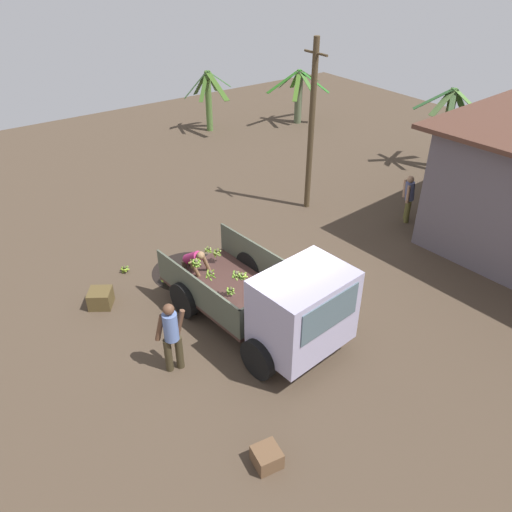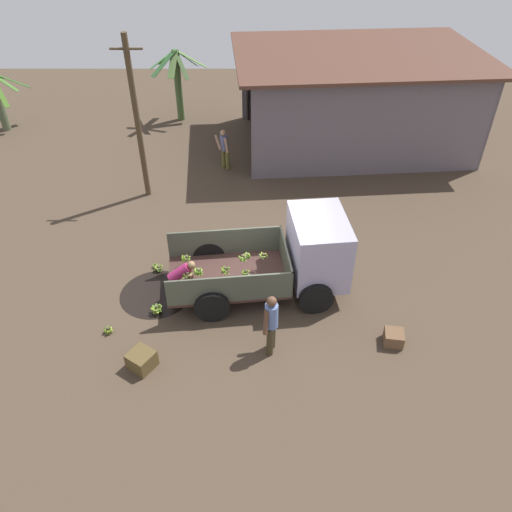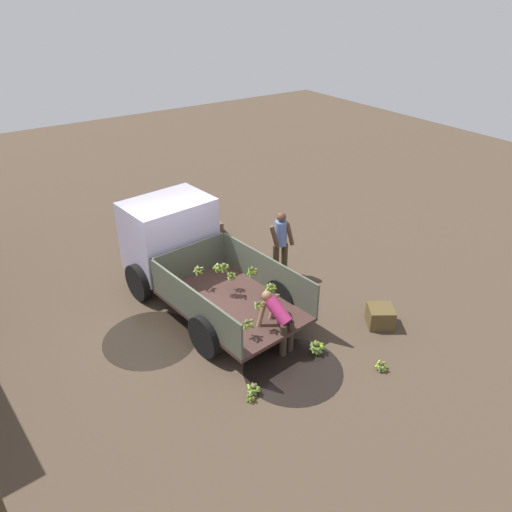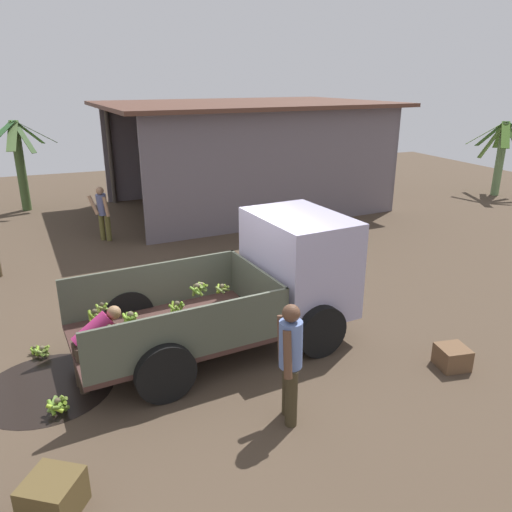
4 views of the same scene
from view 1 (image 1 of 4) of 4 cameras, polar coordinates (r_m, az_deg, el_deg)
name	(u,v)px [view 1 (image 1 of 4)]	position (r m, az deg, el deg)	size (l,w,h in m)	color
ground	(265,322)	(11.78, 1.05, -7.53)	(36.00, 36.00, 0.00)	#47382B
mud_patch_0	(297,291)	(12.77, 4.75, -3.97)	(1.94, 1.94, 0.01)	black
mud_patch_1	(188,271)	(13.57, -7.83, -1.70)	(1.91, 1.91, 0.01)	black
cargo_truck	(286,306)	(10.51, 3.47, -5.74)	(4.76, 2.65, 2.10)	#3E2723
utility_pole	(311,127)	(15.77, 6.34, 14.43)	(0.95, 0.18, 5.27)	#483824
banana_palm_0	(299,95)	(24.54, 4.90, 17.86)	(2.06, 3.09, 2.45)	#535F42
banana_palm_1	(209,99)	(23.43, -5.44, 17.45)	(2.60, 1.97, 2.66)	#507434
banana_palm_3	(447,125)	(20.50, 20.96, 13.79)	(2.35, 1.99, 2.99)	#435C30
person_foreground_visitor	(171,334)	(10.21, -9.64, -8.79)	(0.39, 0.67, 1.67)	#39301D
person_worker_loading	(193,263)	(12.59, -7.22, -0.79)	(0.75, 0.64, 1.19)	#34281E
person_bystander_near_shed	(409,196)	(16.16, 17.05, 6.52)	(0.59, 0.49, 1.52)	brown
banana_bunch_on_ground_0	(166,278)	(13.14, -10.24, -2.50)	(0.31, 0.32, 0.25)	brown
banana_bunch_on_ground_1	(219,253)	(14.10, -4.30, 0.39)	(0.17, 0.17, 0.15)	brown
banana_bunch_on_ground_2	(216,255)	(13.94, -4.58, 0.07)	(0.25, 0.26, 0.20)	brown
banana_bunch_on_ground_3	(125,269)	(13.81, -14.78, -1.44)	(0.25, 0.25, 0.18)	#453E2D
wooden_crate_0	(101,298)	(12.71, -17.34, -4.62)	(0.53, 0.53, 0.43)	brown
wooden_crate_1	(267,457)	(9.13, 1.25, -22.00)	(0.45, 0.45, 0.34)	brown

